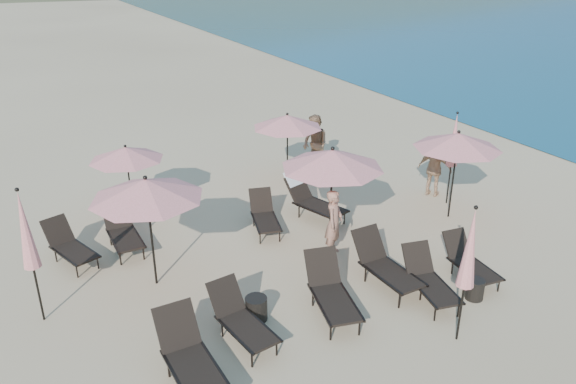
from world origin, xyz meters
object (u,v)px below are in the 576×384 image
lounger_5 (469,261)px  umbrella_open_2 (458,141)px  umbrella_open_0 (146,189)px  umbrella_closed_2 (26,231)px  lounger_0 (190,357)px  beachgoer_b (315,144)px  lounger_1 (241,318)px  side_table_0 (256,309)px  beachgoer_a (334,223)px  lounger_9 (311,198)px  lounger_7 (121,226)px  umbrella_open_3 (126,154)px  umbrella_open_4 (287,121)px  lounger_4 (385,264)px  side_table_1 (475,289)px  umbrella_closed_0 (470,249)px  lounger_6 (69,245)px  lounger_2 (331,291)px  beachgoer_c (435,169)px  lounger_8 (264,215)px  umbrella_open_1 (332,159)px  lounger_3 (429,279)px  umbrella_closed_1 (454,141)px

lounger_5 → umbrella_open_2: bearing=61.2°
umbrella_open_0 → umbrella_closed_2: (-2.23, -0.25, -0.26)m
lounger_0 → beachgoer_b: 9.56m
lounger_1 → side_table_0: 0.65m
lounger_0 → beachgoer_a: (4.22, 2.48, 0.29)m
umbrella_closed_2 → umbrella_open_0: bearing=6.5°
lounger_1 → lounger_9: (3.58, 3.77, 0.10)m
lounger_7 → umbrella_open_3: bearing=67.5°
lounger_5 → beachgoer_b: 6.82m
umbrella_open_0 → umbrella_open_4: 6.05m
lounger_7 → beachgoer_b: beachgoer_b is taller
lounger_4 → beachgoer_b: beachgoer_b is taller
lounger_1 → side_table_1: lounger_1 is taller
lounger_1 → umbrella_open_4: umbrella_open_4 is taller
umbrella_open_0 → side_table_0: umbrella_open_0 is taller
lounger_4 → lounger_7: bearing=134.7°
beachgoer_b → lounger_9: bearing=-40.4°
lounger_5 → umbrella_open_2: size_ratio=0.65×
umbrella_closed_0 → beachgoer_a: bearing=95.4°
umbrella_closed_0 → umbrella_open_3: bearing=117.4°
lounger_6 → umbrella_open_3: size_ratio=0.83×
lounger_2 → beachgoer_c: size_ratio=1.15×
lounger_4 → lounger_2: bearing=-170.3°
lounger_4 → beachgoer_a: bearing=97.0°
lounger_1 → lounger_4: lounger_4 is taller
umbrella_open_4 → lounger_0: bearing=-128.1°
lounger_6 → side_table_0: 4.74m
umbrella_open_0 → side_table_1: umbrella_open_0 is taller
lounger_1 → side_table_1: (4.62, -1.00, -0.22)m
umbrella_closed_2 → side_table_1: (7.71, -3.24, -1.67)m
lounger_6 → lounger_8: lounger_6 is taller
umbrella_closed_0 → beachgoer_a: 3.82m
lounger_7 → beachgoer_a: beachgoer_a is taller
umbrella_open_2 → umbrella_open_4: 4.76m
lounger_4 → umbrella_open_1: size_ratio=0.71×
lounger_0 → lounger_3: 4.96m
lounger_2 → umbrella_open_0: size_ratio=0.76×
lounger_7 → beachgoer_b: 6.70m
lounger_7 → umbrella_closed_1: size_ratio=0.66×
lounger_7 → side_table_1: size_ratio=3.98×
umbrella_closed_1 → beachgoer_c: size_ratio=1.61×
side_table_0 → beachgoer_a: 3.03m
lounger_1 → umbrella_open_4: size_ratio=0.77×
lounger_9 → umbrella_open_3: umbrella_open_3 is taller
umbrella_closed_2 → lounger_2: bearing=-24.8°
lounger_0 → umbrella_open_2: size_ratio=0.78×
lounger_3 → lounger_6: (-6.12, 4.76, -0.01)m
beachgoer_c → beachgoer_b: bearing=0.8°
lounger_4 → umbrella_closed_0: (0.09, -2.07, 1.37)m
beachgoer_a → umbrella_open_1: bearing=33.1°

